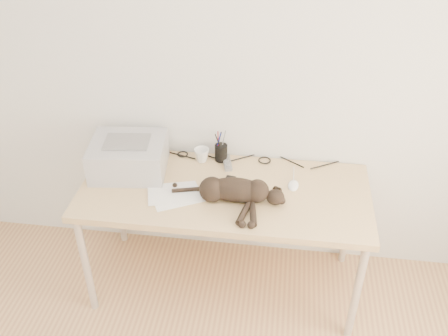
# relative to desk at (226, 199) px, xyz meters

# --- Properties ---
(wall_back) EXTENTS (3.50, 0.00, 3.50)m
(wall_back) POSITION_rel_desk_xyz_m (0.00, 0.27, 0.69)
(wall_back) COLOR silver
(wall_back) RESTS_ON floor
(desk) EXTENTS (1.60, 0.70, 0.74)m
(desk) POSITION_rel_desk_xyz_m (0.00, 0.00, 0.00)
(desk) COLOR #D4B17C
(desk) RESTS_ON floor
(printer) EXTENTS (0.45, 0.40, 0.20)m
(printer) POSITION_rel_desk_xyz_m (-0.57, 0.03, 0.23)
(printer) COLOR #A7A7AC
(printer) RESTS_ON desk
(papers) EXTENTS (0.35, 0.29, 0.01)m
(papers) POSITION_rel_desk_xyz_m (-0.26, -0.17, 0.14)
(papers) COLOR white
(papers) RESTS_ON desk
(cat) EXTENTS (0.62, 0.28, 0.14)m
(cat) POSITION_rel_desk_xyz_m (0.06, -0.18, 0.19)
(cat) COLOR black
(cat) RESTS_ON desk
(mug) EXTENTS (0.12, 0.12, 0.08)m
(mug) POSITION_rel_desk_xyz_m (-0.17, 0.17, 0.18)
(mug) COLOR white
(mug) RESTS_ON desk
(pen_cup) EXTENTS (0.08, 0.08, 0.19)m
(pen_cup) POSITION_rel_desk_xyz_m (-0.06, 0.20, 0.19)
(pen_cup) COLOR black
(pen_cup) RESTS_ON desk
(remote_grey) EXTENTS (0.08, 0.17, 0.02)m
(remote_grey) POSITION_rel_desk_xyz_m (-0.02, 0.16, 0.14)
(remote_grey) COLOR slate
(remote_grey) RESTS_ON desk
(remote_black) EXTENTS (0.08, 0.20, 0.02)m
(remote_black) POSITION_rel_desk_xyz_m (0.01, -0.08, 0.14)
(remote_black) COLOR black
(remote_black) RESTS_ON desk
(mouse) EXTENTS (0.07, 0.11, 0.03)m
(mouse) POSITION_rel_desk_xyz_m (0.38, -0.01, 0.15)
(mouse) COLOR white
(mouse) RESTS_ON desk
(cable_tangle) EXTENTS (1.36, 0.08, 0.01)m
(cable_tangle) POSITION_rel_desk_xyz_m (0.00, 0.22, 0.14)
(cable_tangle) COLOR black
(cable_tangle) RESTS_ON desk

